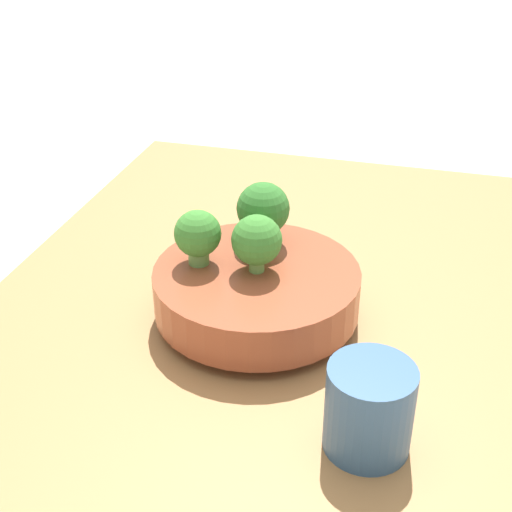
% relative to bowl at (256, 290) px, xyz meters
% --- Properties ---
extents(ground_plane, '(6.00, 6.00, 0.00)m').
position_rel_bowl_xyz_m(ground_plane, '(0.03, -0.00, -0.07)').
color(ground_plane, beige).
extents(table, '(1.00, 0.71, 0.03)m').
position_rel_bowl_xyz_m(table, '(0.03, -0.00, -0.06)').
color(table, '#9E7042').
rests_on(table, ground_plane).
extents(bowl, '(0.25, 0.25, 0.07)m').
position_rel_bowl_xyz_m(bowl, '(0.00, 0.00, 0.00)').
color(bowl, brown).
rests_on(bowl, table).
extents(broccoli_floret_right, '(0.07, 0.07, 0.08)m').
position_rel_bowl_xyz_m(broccoli_floret_right, '(0.07, 0.01, 0.08)').
color(broccoli_floret_right, '#609347').
rests_on(broccoli_floret_right, bowl).
extents(broccoli_floret_back, '(0.06, 0.06, 0.07)m').
position_rel_bowl_xyz_m(broccoli_floret_back, '(-0.00, 0.07, 0.07)').
color(broccoli_floret_back, '#609347').
rests_on(broccoli_floret_back, bowl).
extents(broccoli_floret_center, '(0.06, 0.06, 0.07)m').
position_rel_bowl_xyz_m(broccoli_floret_center, '(0.00, -0.00, 0.07)').
color(broccoli_floret_center, '#6BA34C').
rests_on(broccoli_floret_center, bowl).
extents(cup, '(0.09, 0.09, 0.09)m').
position_rel_bowl_xyz_m(cup, '(-0.18, -0.16, 0.01)').
color(cup, '#33567F').
rests_on(cup, table).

